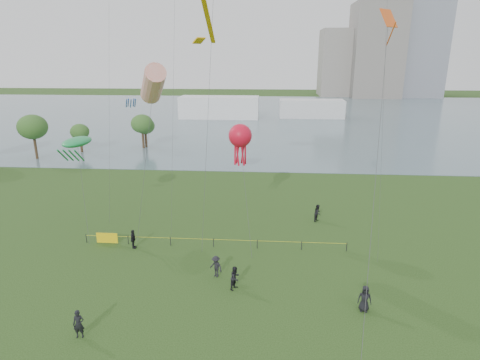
{
  "coord_description": "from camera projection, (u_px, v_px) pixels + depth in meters",
  "views": [
    {
      "loc": [
        2.05,
        -18.16,
        16.72
      ],
      "look_at": [
        0.0,
        10.0,
        8.0
      ],
      "focal_mm": 30.0,
      "sensor_mm": 36.0,
      "label": 1
    }
  ],
  "objects": [
    {
      "name": "lake",
      "position": [
        262.0,
        116.0,
        117.67
      ],
      "size": [
        400.0,
        120.0,
        0.08
      ],
      "primitive_type": "cube",
      "color": "slate",
      "rests_on": "ground_plane"
    },
    {
      "name": "building_low",
      "position": [
        339.0,
        63.0,
        176.12
      ],
      "size": [
        16.0,
        18.0,
        28.0
      ],
      "primitive_type": "cube",
      "color": "gray",
      "rests_on": "ground_plane"
    },
    {
      "name": "spectator_a",
      "position": [
        235.0,
        278.0,
        29.88
      ],
      "size": [
        1.06,
        1.12,
        1.84
      ],
      "primitive_type": "imported",
      "rotation": [
        0.0,
        0.0,
        1.02
      ],
      "color": "black",
      "rests_on": "ground_plane"
    },
    {
      "name": "fence",
      "position": [
        148.0,
        239.0,
        37.03
      ],
      "size": [
        24.07,
        0.07,
        1.05
      ],
      "color": "black",
      "rests_on": "ground_plane"
    },
    {
      "name": "spectator_b",
      "position": [
        216.0,
        266.0,
        31.58
      ],
      "size": [
        1.31,
        1.16,
        1.77
      ],
      "primitive_type": "imported",
      "rotation": [
        0.0,
        0.0,
        -0.56
      ],
      "color": "black",
      "rests_on": "ground_plane"
    },
    {
      "name": "kite_creature",
      "position": [
        77.0,
        142.0,
        39.58
      ],
      "size": [
        3.61,
        6.99,
        9.07
      ],
      "rotation": [
        0.0,
        0.0,
        -0.29
      ],
      "color": "#3F3F42"
    },
    {
      "name": "pavilion_right",
      "position": [
        311.0,
        109.0,
        114.06
      ],
      "size": [
        18.0,
        7.0,
        5.0
      ],
      "primitive_type": "cube",
      "color": "silver",
      "rests_on": "ground_plane"
    },
    {
      "name": "spectator_g",
      "position": [
        318.0,
        213.0,
        42.27
      ],
      "size": [
        1.05,
        1.13,
        1.85
      ],
      "primitive_type": "imported",
      "rotation": [
        0.0,
        0.0,
        1.05
      ],
      "color": "black",
      "rests_on": "ground_plane"
    },
    {
      "name": "spectator_d",
      "position": [
        365.0,
        299.0,
        27.27
      ],
      "size": [
        1.0,
        0.73,
        1.89
      ],
      "primitive_type": "imported",
      "rotation": [
        0.0,
        0.0,
        -0.15
      ],
      "color": "black",
      "rests_on": "ground_plane"
    },
    {
      "name": "kite_octopus",
      "position": [
        240.0,
        136.0,
        38.8
      ],
      "size": [
        2.69,
        8.2,
        10.53
      ],
      "rotation": [
        0.0,
        0.0,
        0.1
      ],
      "color": "#3F3F42"
    },
    {
      "name": "spectator_c",
      "position": [
        133.0,
        239.0,
        36.3
      ],
      "size": [
        0.46,
        1.05,
        1.78
      ],
      "primitive_type": "imported",
      "rotation": [
        0.0,
        0.0,
        1.6
      ],
      "color": "black",
      "rests_on": "ground_plane"
    },
    {
      "name": "trees",
      "position": [
        37.0,
        125.0,
        67.89
      ],
      "size": [
        30.96,
        18.99,
        9.04
      ],
      "color": "#3C2A1B",
      "rests_on": "ground_plane"
    },
    {
      "name": "spectator_f",
      "position": [
        79.0,
        324.0,
        24.69
      ],
      "size": [
        0.74,
        0.55,
        1.87
      ],
      "primitive_type": "imported",
      "rotation": [
        0.0,
        0.0,
        0.16
      ],
      "color": "black",
      "rests_on": "ground_plane"
    },
    {
      "name": "kite_windsock",
      "position": [
        153.0,
        84.0,
        36.78
      ],
      "size": [
        4.32,
        5.9,
        16.25
      ],
      "rotation": [
        0.0,
        0.0,
        0.25
      ],
      "color": "#3F3F42"
    },
    {
      "name": "kite_delta",
      "position": [
        387.0,
        39.0,
        25.06
      ],
      "size": [
        3.65,
        13.24,
        19.63
      ],
      "rotation": [
        0.0,
        0.0,
        -0.31
      ],
      "color": "#3F3F42"
    },
    {
      "name": "building_mid",
      "position": [
        376.0,
        51.0,
        167.96
      ],
      "size": [
        20.0,
        20.0,
        38.0
      ],
      "primitive_type": "cube",
      "color": "slate",
      "rests_on": "ground_plane"
    },
    {
      "name": "pavilion_left",
      "position": [
        219.0,
        107.0,
        112.86
      ],
      "size": [
        22.0,
        8.0,
        6.0
      ],
      "primitive_type": "cube",
      "color": "white",
      "rests_on": "ground_plane"
    }
  ]
}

